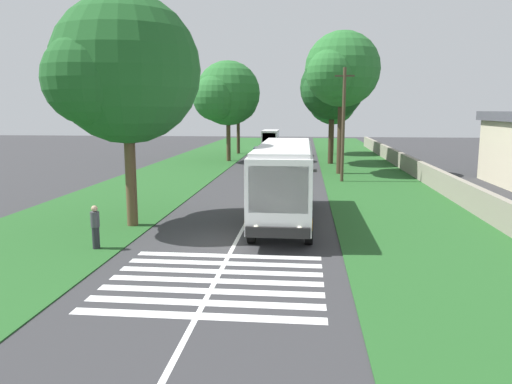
{
  "coord_description": "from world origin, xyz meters",
  "views": [
    {
      "loc": [
        -19.1,
        -2.74,
        5.33
      ],
      "look_at": [
        3.1,
        -0.54,
        1.6
      ],
      "focal_mm": 34.6,
      "sensor_mm": 36.0,
      "label": 1
    }
  ],
  "objects_px": {
    "trailing_car_0": "(296,163)",
    "roadside_tree_right_1": "(331,89)",
    "pedestrian": "(95,227)",
    "roadside_tree_right_2": "(340,72)",
    "coach_bus": "(284,178)",
    "roadside_tree_left_2": "(226,95)",
    "roadside_tree_left_0": "(126,74)",
    "roadside_tree_left_1": "(237,103)",
    "roadside_tree_right_0": "(332,103)",
    "trailing_car_1": "(262,154)",
    "utility_pole": "(343,123)",
    "trailing_car_2": "(298,150)",
    "trailing_minibus_0": "(270,137)"
  },
  "relations": [
    {
      "from": "trailing_car_0",
      "to": "roadside_tree_right_1",
      "type": "distance_m",
      "value": 9.31
    },
    {
      "from": "pedestrian",
      "to": "roadside_tree_right_2",
      "type": "bearing_deg",
      "value": -24.19
    },
    {
      "from": "coach_bus",
      "to": "roadside_tree_left_2",
      "type": "relative_size",
      "value": 1.09
    },
    {
      "from": "coach_bus",
      "to": "roadside_tree_left_0",
      "type": "bearing_deg",
      "value": 100.51
    },
    {
      "from": "roadside_tree_left_1",
      "to": "roadside_tree_right_2",
      "type": "relative_size",
      "value": 0.74
    },
    {
      "from": "roadside_tree_right_0",
      "to": "pedestrian",
      "type": "height_order",
      "value": "roadside_tree_right_0"
    },
    {
      "from": "trailing_car_0",
      "to": "trailing_car_1",
      "type": "xyz_separation_m",
      "value": [
        8.47,
        3.78,
        0.0
      ]
    },
    {
      "from": "trailing_car_1",
      "to": "utility_pole",
      "type": "relative_size",
      "value": 0.52
    },
    {
      "from": "coach_bus",
      "to": "roadside_tree_right_1",
      "type": "height_order",
      "value": "roadside_tree_right_1"
    },
    {
      "from": "coach_bus",
      "to": "roadside_tree_right_0",
      "type": "xyz_separation_m",
      "value": [
        37.11,
        -4.02,
        3.98
      ]
    },
    {
      "from": "trailing_car_0",
      "to": "roadside_tree_right_2",
      "type": "relative_size",
      "value": 0.37
    },
    {
      "from": "roadside_tree_left_2",
      "to": "roadside_tree_left_1",
      "type": "bearing_deg",
      "value": 0.5
    },
    {
      "from": "roadside_tree_left_1",
      "to": "pedestrian",
      "type": "relative_size",
      "value": 5.07
    },
    {
      "from": "roadside_tree_right_1",
      "to": "roadside_tree_right_0",
      "type": "bearing_deg",
      "value": -3.6
    },
    {
      "from": "roadside_tree_right_0",
      "to": "roadside_tree_left_1",
      "type": "bearing_deg",
      "value": 91.96
    },
    {
      "from": "trailing_car_1",
      "to": "pedestrian",
      "type": "relative_size",
      "value": 2.54
    },
    {
      "from": "trailing_car_0",
      "to": "roadside_tree_right_1",
      "type": "xyz_separation_m",
      "value": [
        5.73,
        -3.17,
        6.62
      ]
    },
    {
      "from": "trailing_car_2",
      "to": "roadside_tree_left_2",
      "type": "height_order",
      "value": "roadside_tree_left_2"
    },
    {
      "from": "coach_bus",
      "to": "roadside_tree_left_2",
      "type": "distance_m",
      "value": 29.04
    },
    {
      "from": "coach_bus",
      "to": "roadside_tree_left_0",
      "type": "xyz_separation_m",
      "value": [
        -1.31,
        7.08,
        4.75
      ]
    },
    {
      "from": "trailing_car_0",
      "to": "trailing_car_2",
      "type": "xyz_separation_m",
      "value": [
        14.26,
        0.03,
        0.0
      ]
    },
    {
      "from": "roadside_tree_right_0",
      "to": "roadside_tree_left_2",
      "type": "bearing_deg",
      "value": 129.86
    },
    {
      "from": "trailing_car_1",
      "to": "roadside_tree_left_0",
      "type": "xyz_separation_m",
      "value": [
        -30.23,
        3.47,
        6.23
      ]
    },
    {
      "from": "trailing_car_1",
      "to": "roadside_tree_left_2",
      "type": "height_order",
      "value": "roadside_tree_left_2"
    },
    {
      "from": "roadside_tree_left_2",
      "to": "roadside_tree_right_1",
      "type": "bearing_deg",
      "value": -98.51
    },
    {
      "from": "trailing_car_2",
      "to": "trailing_minibus_0",
      "type": "relative_size",
      "value": 0.72
    },
    {
      "from": "roadside_tree_left_0",
      "to": "roadside_tree_right_1",
      "type": "height_order",
      "value": "roadside_tree_right_1"
    },
    {
      "from": "trailing_car_0",
      "to": "pedestrian",
      "type": "xyz_separation_m",
      "value": [
        -25.95,
        7.18,
        0.24
      ]
    },
    {
      "from": "roadside_tree_left_0",
      "to": "roadside_tree_right_1",
      "type": "distance_m",
      "value": 29.4
    },
    {
      "from": "trailing_car_2",
      "to": "trailing_minibus_0",
      "type": "xyz_separation_m",
      "value": [
        10.83,
        3.99,
        0.88
      ]
    },
    {
      "from": "trailing_car_0",
      "to": "roadside_tree_left_2",
      "type": "bearing_deg",
      "value": 45.18
    },
    {
      "from": "trailing_car_0",
      "to": "roadside_tree_left_0",
      "type": "relative_size",
      "value": 0.42
    },
    {
      "from": "trailing_car_2",
      "to": "roadside_tree_left_2",
      "type": "bearing_deg",
      "value": 133.52
    },
    {
      "from": "roadside_tree_left_2",
      "to": "utility_pole",
      "type": "bearing_deg",
      "value": -142.05
    },
    {
      "from": "roadside_tree_left_1",
      "to": "roadside_tree_right_1",
      "type": "relative_size",
      "value": 0.81
    },
    {
      "from": "coach_bus",
      "to": "roadside_tree_right_0",
      "type": "height_order",
      "value": "roadside_tree_right_0"
    },
    {
      "from": "roadside_tree_left_1",
      "to": "utility_pole",
      "type": "xyz_separation_m",
      "value": [
        -22.97,
        -10.99,
        -1.79
      ]
    },
    {
      "from": "roadside_tree_left_0",
      "to": "roadside_tree_right_0",
      "type": "distance_m",
      "value": 40.0
    },
    {
      "from": "roadside_tree_left_2",
      "to": "roadside_tree_right_2",
      "type": "xyz_separation_m",
      "value": [
        -9.34,
        -10.91,
        1.6
      ]
    },
    {
      "from": "coach_bus",
      "to": "roadside_tree_left_2",
      "type": "bearing_deg",
      "value": 14.52
    },
    {
      "from": "roadside_tree_left_1",
      "to": "roadside_tree_right_1",
      "type": "xyz_separation_m",
      "value": [
        -10.55,
        -10.6,
        1.16
      ]
    },
    {
      "from": "roadside_tree_left_2",
      "to": "coach_bus",
      "type": "bearing_deg",
      "value": -165.48
    },
    {
      "from": "trailing_minibus_0",
      "to": "utility_pole",
      "type": "distance_m",
      "value": 32.79
    },
    {
      "from": "coach_bus",
      "to": "roadside_tree_right_0",
      "type": "relative_size",
      "value": 1.24
    },
    {
      "from": "pedestrian",
      "to": "trailing_minibus_0",
      "type": "bearing_deg",
      "value": -3.54
    },
    {
      "from": "trailing_car_1",
      "to": "roadside_tree_right_1",
      "type": "xyz_separation_m",
      "value": [
        -2.74,
        -6.95,
        6.62
      ]
    },
    {
      "from": "trailing_car_1",
      "to": "coach_bus",
      "type": "bearing_deg",
      "value": -172.88
    },
    {
      "from": "roadside_tree_right_1",
      "to": "roadside_tree_right_2",
      "type": "height_order",
      "value": "roadside_tree_right_2"
    },
    {
      "from": "coach_bus",
      "to": "trailing_car_0",
      "type": "xyz_separation_m",
      "value": [
        20.44,
        -0.17,
        -1.48
      ]
    },
    {
      "from": "roadside_tree_left_1",
      "to": "roadside_tree_right_2",
      "type": "height_order",
      "value": "roadside_tree_right_2"
    }
  ]
}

